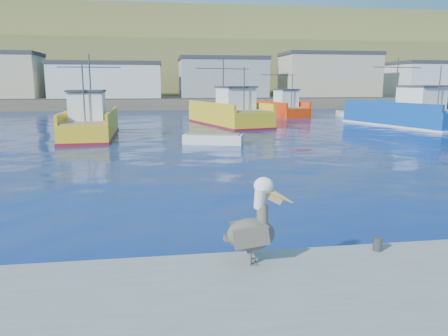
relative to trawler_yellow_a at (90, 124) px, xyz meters
name	(u,v)px	position (x,y,z in m)	size (l,w,h in m)	color
ground	(220,229)	(6.82, -23.12, -1.00)	(260.00, 260.00, 0.00)	#061A51
dock_bollards	(271,250)	(7.42, -26.52, -0.35)	(36.20, 0.20, 0.30)	#4C4C4C
far_shore	(162,65)	(6.82, 86.09, 7.98)	(200.00, 81.00, 24.00)	brown
trawler_yellow_a	(90,124)	(0.00, 0.00, 0.00)	(4.84, 10.66, 6.42)	gold
trawler_yellow_b	(229,114)	(12.28, 8.47, 0.09)	(7.28, 12.96, 6.64)	gold
trawler_blue	(406,114)	(29.21, 4.68, 0.13)	(7.71, 13.68, 6.73)	#0E4399
boat_orange	(282,108)	(20.71, 18.87, 0.06)	(5.34, 9.47, 6.16)	red
skiff_mid	(213,140)	(8.87, -5.44, -0.72)	(4.25, 2.51, 0.87)	silver
skiff_far	(343,114)	(28.74, 18.44, -0.75)	(2.07, 3.77, 0.78)	silver
pelican	(254,227)	(6.99, -26.75, 0.26)	(1.45, 0.64, 1.78)	#595451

